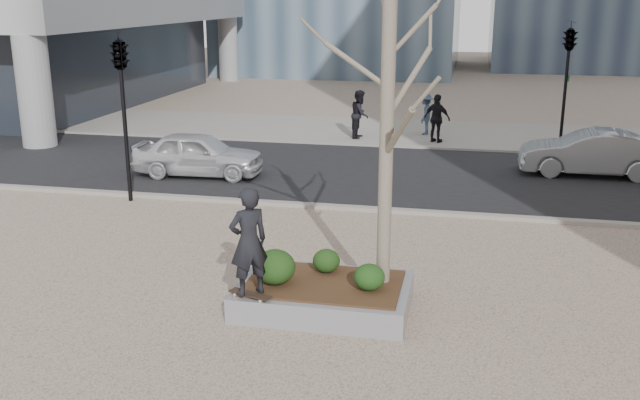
% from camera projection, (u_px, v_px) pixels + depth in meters
% --- Properties ---
extents(ground, '(120.00, 120.00, 0.00)m').
position_uv_depth(ground, '(270.00, 303.00, 12.86)').
color(ground, tan).
rests_on(ground, ground).
extents(street, '(60.00, 8.00, 0.02)m').
position_uv_depth(street, '(358.00, 172.00, 22.25)').
color(street, black).
rests_on(street, ground).
extents(far_sidewalk, '(60.00, 6.00, 0.02)m').
position_uv_depth(far_sidewalk, '(385.00, 131.00, 28.83)').
color(far_sidewalk, gray).
rests_on(far_sidewalk, ground).
extents(planter, '(3.00, 2.00, 0.45)m').
position_uv_depth(planter, '(324.00, 296.00, 12.60)').
color(planter, gray).
rests_on(planter, ground).
extents(planter_mulch, '(2.70, 1.70, 0.04)m').
position_uv_depth(planter_mulch, '(324.00, 283.00, 12.53)').
color(planter_mulch, '#382314').
rests_on(planter_mulch, planter).
extents(sycamore_tree, '(2.80, 2.80, 6.60)m').
position_uv_depth(sycamore_tree, '(388.00, 94.00, 11.69)').
color(sycamore_tree, gray).
rests_on(sycamore_tree, planter_mulch).
extents(shrub_left, '(0.72, 0.72, 0.61)m').
position_uv_depth(shrub_left, '(275.00, 267.00, 12.39)').
color(shrub_left, black).
rests_on(shrub_left, planter_mulch).
extents(shrub_middle, '(0.50, 0.50, 0.43)m').
position_uv_depth(shrub_middle, '(326.00, 261.00, 12.94)').
color(shrub_middle, black).
rests_on(shrub_middle, planter_mulch).
extents(shrub_right, '(0.54, 0.54, 0.46)m').
position_uv_depth(shrub_right, '(369.00, 277.00, 12.15)').
color(shrub_right, '#153812').
rests_on(shrub_right, planter_mulch).
extents(skateboard, '(0.80, 0.44, 0.08)m').
position_uv_depth(skateboard, '(250.00, 296.00, 11.98)').
color(skateboard, black).
rests_on(skateboard, planter).
extents(skateboarder, '(0.80, 0.77, 1.85)m').
position_uv_depth(skateboarder, '(249.00, 242.00, 11.71)').
color(skateboarder, black).
rests_on(skateboarder, skateboard).
extents(police_car, '(4.02, 1.80, 1.34)m').
position_uv_depth(police_car, '(198.00, 154.00, 21.64)').
color(police_car, silver).
rests_on(police_car, street).
extents(car_silver, '(4.22, 1.49, 1.39)m').
position_uv_depth(car_silver, '(591.00, 153.00, 21.67)').
color(car_silver, gray).
rests_on(car_silver, street).
extents(pedestrian_a, '(0.74, 0.93, 1.83)m').
position_uv_depth(pedestrian_a, '(360.00, 114.00, 27.28)').
color(pedestrian_a, black).
rests_on(pedestrian_a, far_sidewalk).
extents(pedestrian_b, '(0.70, 1.10, 1.63)m').
position_uv_depth(pedestrian_b, '(425.00, 114.00, 27.96)').
color(pedestrian_b, '#374963').
rests_on(pedestrian_b, far_sidewalk).
extents(pedestrian_c, '(1.14, 0.84, 1.80)m').
position_uv_depth(pedestrian_c, '(437.00, 118.00, 26.43)').
color(pedestrian_c, black).
rests_on(pedestrian_c, far_sidewalk).
extents(traffic_light_near, '(0.60, 2.48, 4.50)m').
position_uv_depth(traffic_light_near, '(124.00, 118.00, 18.60)').
color(traffic_light_near, black).
rests_on(traffic_light_near, ground).
extents(traffic_light_far, '(0.60, 2.48, 4.50)m').
position_uv_depth(traffic_light_far, '(565.00, 88.00, 24.64)').
color(traffic_light_far, black).
rests_on(traffic_light_far, ground).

